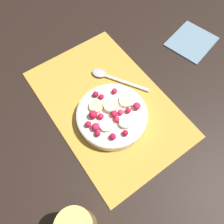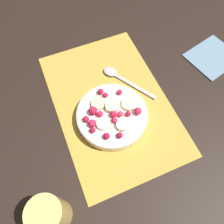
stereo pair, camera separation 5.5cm
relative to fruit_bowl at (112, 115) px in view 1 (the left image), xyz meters
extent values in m
plane|color=black|center=(-0.05, 0.02, -0.02)|extent=(3.00, 3.00, 0.00)
cube|color=gold|center=(-0.05, 0.02, -0.02)|extent=(0.46, 0.30, 0.01)
cylinder|color=white|center=(0.00, 0.00, -0.01)|extent=(0.19, 0.19, 0.03)
torus|color=white|center=(0.00, 0.00, 0.00)|extent=(0.19, 0.19, 0.01)
cylinder|color=white|center=(0.00, 0.00, 0.01)|extent=(0.17, 0.17, 0.00)
cylinder|color=#F4EAB7|center=(0.02, -0.03, 0.02)|extent=(0.04, 0.04, 0.01)
cylinder|color=beige|center=(-0.01, 0.05, 0.02)|extent=(0.04, 0.04, 0.01)
cylinder|color=beige|center=(-0.02, 0.01, 0.02)|extent=(0.04, 0.04, 0.01)
cylinder|color=#F4EAB7|center=(0.04, 0.01, 0.02)|extent=(0.04, 0.04, 0.01)
cylinder|color=beige|center=(-0.04, -0.02, 0.01)|extent=(0.05, 0.05, 0.01)
sphere|color=red|center=(-0.02, -0.04, 0.02)|extent=(0.02, 0.02, 0.02)
sphere|color=#D12347|center=(0.02, 0.00, 0.02)|extent=(0.02, 0.02, 0.02)
sphere|color=#DB3356|center=(0.01, 0.02, 0.02)|extent=(0.02, 0.02, 0.02)
sphere|color=red|center=(-0.05, 0.00, 0.02)|extent=(0.01, 0.01, 0.01)
sphere|color=#B21433|center=(0.07, -0.01, 0.02)|extent=(0.01, 0.01, 0.01)
sphere|color=red|center=(0.01, 0.00, 0.02)|extent=(0.02, 0.02, 0.02)
sphere|color=#D12347|center=(-0.01, -0.03, 0.02)|extent=(0.02, 0.02, 0.02)
sphere|color=#D12347|center=(0.01, -0.06, 0.02)|extent=(0.02, 0.02, 0.02)
sphere|color=#D12347|center=(-0.05, 0.04, 0.02)|extent=(0.01, 0.01, 0.01)
sphere|color=#B21433|center=(-0.07, 0.00, 0.02)|extent=(0.02, 0.02, 0.02)
sphere|color=#B21433|center=(0.06, -0.04, 0.02)|extent=(0.02, 0.02, 0.02)
sphere|color=red|center=(-0.01, -0.07, 0.02)|extent=(0.02, 0.02, 0.02)
sphere|color=#B21433|center=(0.03, -0.06, 0.02)|extent=(0.01, 0.01, 0.01)
sphere|color=#D12347|center=(0.02, 0.06, 0.02)|extent=(0.02, 0.02, 0.02)
sphere|color=red|center=(0.02, 0.04, 0.02)|extent=(0.01, 0.01, 0.01)
cube|color=#B2B2B7|center=(-0.07, 0.10, -0.02)|extent=(0.12, 0.08, 0.00)
ellipsoid|color=#B2B2B7|center=(-0.14, 0.05, -0.01)|extent=(0.05, 0.05, 0.01)
cube|color=slate|center=(-0.08, 0.37, -0.02)|extent=(0.16, 0.17, 0.01)
camera|label=1|loc=(0.20, -0.14, 0.51)|focal=35.00mm
camera|label=2|loc=(0.23, -0.09, 0.51)|focal=35.00mm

